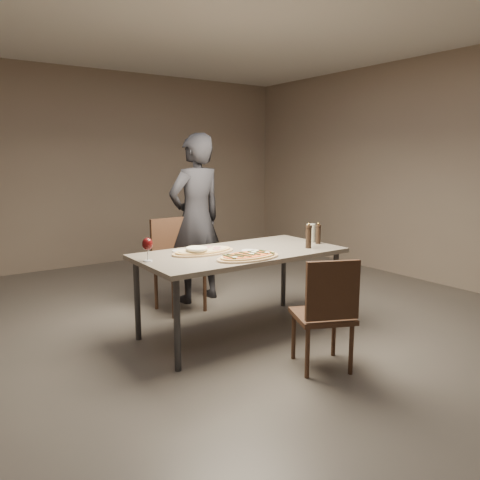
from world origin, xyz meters
TOP-DOWN VIEW (x-y plane):
  - room at (0.00, 0.00)m, footprint 7.00×7.00m
  - dining_table at (0.00, 0.00)m, footprint 1.80×0.90m
  - zucchini_pizza at (-0.11, -0.28)m, footprint 0.57×0.32m
  - ham_pizza at (-0.30, 0.12)m, footprint 0.58×0.32m
  - bread_basket at (-0.39, 0.08)m, footprint 0.19×0.19m
  - oil_dish at (0.05, -0.06)m, footprint 0.12×0.12m
  - pepper_mill_left at (0.59, -0.24)m, footprint 0.06×0.06m
  - pepper_mill_right at (0.82, -0.13)m, footprint 0.05×0.05m
  - carafe at (0.83, -0.02)m, footprint 0.08×0.08m
  - wine_glass at (-0.83, 0.09)m, footprint 0.08×0.08m
  - side_plate at (-0.43, 0.27)m, footprint 0.18×0.18m
  - chair_near at (0.07, -1.00)m, footprint 0.54×0.54m
  - chair_far at (-0.15, 0.96)m, footprint 0.47×0.47m
  - diner at (0.18, 1.08)m, footprint 0.71×0.52m

SIDE VIEW (x-z plane):
  - chair_near at x=0.07m, z-range 0.05..0.91m
  - chair_far at x=-0.15m, z-range 0.06..1.00m
  - dining_table at x=0.00m, z-range 0.32..1.07m
  - side_plate at x=-0.43m, z-range 0.75..0.76m
  - oil_dish at x=0.05m, z-range 0.75..0.76m
  - ham_pizza at x=-0.30m, z-range 0.75..0.78m
  - zucchini_pizza at x=-0.11m, z-range 0.74..0.79m
  - bread_basket at x=-0.39m, z-range 0.76..0.82m
  - carafe at x=0.83m, z-range 0.75..0.93m
  - pepper_mill_right at x=0.82m, z-range 0.74..0.95m
  - pepper_mill_left at x=0.59m, z-range 0.74..0.97m
  - wine_glass at x=-0.83m, z-range 0.79..0.98m
  - diner at x=0.18m, z-range 0.00..1.82m
  - room at x=0.00m, z-range -2.10..4.90m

